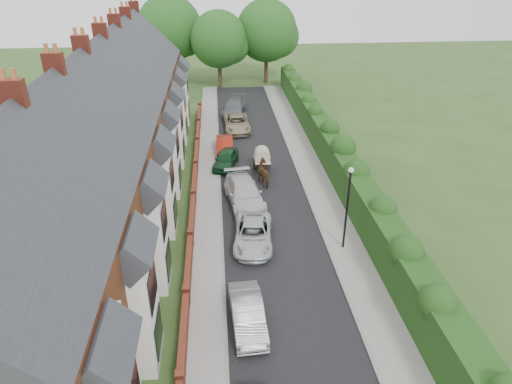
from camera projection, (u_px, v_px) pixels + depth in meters
ground at (296, 298)px, 22.58m from camera, size 140.00×140.00×0.00m
road at (263, 194)px, 32.23m from camera, size 6.00×58.00×0.02m
pavement_hedge_side at (320, 191)px, 32.52m from camera, size 2.20×58.00×0.12m
pavement_house_side at (209, 196)px, 31.91m from camera, size 1.70×58.00×0.12m
kerb_hedge_side at (306, 192)px, 32.44m from camera, size 0.18×58.00×0.13m
kerb_house_side at (220, 196)px, 31.97m from camera, size 0.18×58.00×0.13m
hedge at (347, 171)px, 31.94m from camera, size 2.10×58.00×2.85m
terrace_row at (101, 146)px, 28.45m from camera, size 9.05×40.50×11.50m
garden_wall_row at (194, 198)px, 30.76m from camera, size 0.35×40.35×1.10m
lamppost at (348, 199)px, 24.83m from camera, size 0.32×0.32×5.16m
tree_far_left at (222, 41)px, 55.02m from camera, size 7.14×6.80×9.29m
tree_far_right at (269, 32)px, 56.97m from camera, size 7.98×7.60×10.31m
tree_far_back at (173, 30)px, 56.78m from camera, size 8.40×8.00×10.82m
car_silver_a at (248, 314)px, 20.67m from camera, size 1.65×4.12×1.33m
car_silver_b at (253, 234)px, 26.51m from camera, size 2.64×4.91×1.31m
car_white at (244, 193)px, 30.75m from camera, size 2.94×5.66×1.57m
car_green at (226, 159)px, 36.09m from camera, size 2.48×4.15×1.32m
car_red at (225, 146)px, 38.65m from camera, size 1.44×3.98×1.31m
car_beige at (237, 123)px, 43.54m from camera, size 2.46×5.11×1.40m
car_grey at (234, 107)px, 47.99m from camera, size 3.14×5.60×1.53m
horse at (265, 173)px, 33.31m from camera, size 1.50×2.25×1.75m
horse_cart at (262, 158)px, 35.16m from camera, size 1.23×2.72×1.97m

